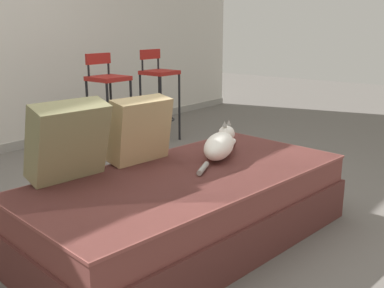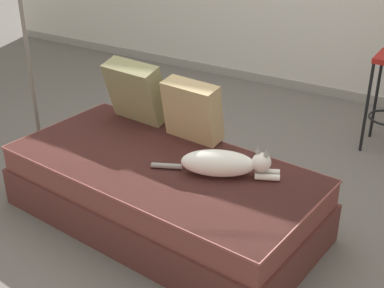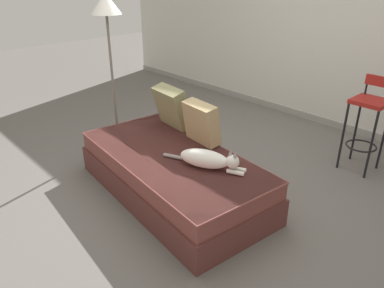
% 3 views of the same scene
% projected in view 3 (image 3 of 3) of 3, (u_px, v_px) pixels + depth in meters
% --- Properties ---
extents(ground_plane, '(16.00, 16.00, 0.00)m').
position_uv_depth(ground_plane, '(204.00, 179.00, 3.74)').
color(ground_plane, '#66605B').
rests_on(ground_plane, ground).
extents(wall_back_panel, '(8.00, 0.10, 2.60)m').
position_uv_depth(wall_back_panel, '(336.00, 23.00, 4.56)').
color(wall_back_panel, silver).
rests_on(wall_back_panel, ground).
extents(wall_baseboard_trim, '(8.00, 0.02, 0.09)m').
position_uv_depth(wall_baseboard_trim, '(319.00, 119.00, 5.07)').
color(wall_baseboard_trim, gray).
rests_on(wall_baseboard_trim, ground).
extents(couch, '(1.99, 1.12, 0.41)m').
position_uv_depth(couch, '(173.00, 174.00, 3.40)').
color(couch, brown).
rests_on(couch, ground).
extents(throw_pillow_corner, '(0.43, 0.29, 0.43)m').
position_uv_depth(throw_pillow_corner, '(172.00, 107.00, 3.80)').
color(throw_pillow_corner, '#847F56').
rests_on(throw_pillow_corner, couch).
extents(throw_pillow_middle, '(0.39, 0.23, 0.39)m').
position_uv_depth(throw_pillow_middle, '(201.00, 123.00, 3.46)').
color(throw_pillow_middle, tan).
rests_on(throw_pillow_middle, couch).
extents(cat, '(0.71, 0.35, 0.19)m').
position_uv_depth(cat, '(208.00, 159.00, 3.07)').
color(cat, white).
rests_on(cat, couch).
extents(bar_stool_near_window, '(0.32, 0.32, 0.96)m').
position_uv_depth(bar_stool_near_window, '(368.00, 116.00, 3.70)').
color(bar_stool_near_window, black).
rests_on(bar_stool_near_window, ground).
extents(floor_lamp, '(0.32, 0.32, 1.70)m').
position_uv_depth(floor_lamp, '(107.00, 19.00, 3.87)').
color(floor_lamp, slate).
rests_on(floor_lamp, ground).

